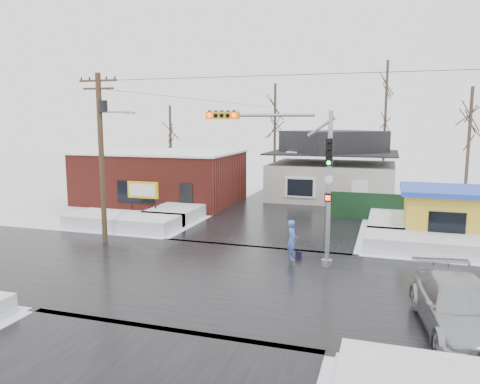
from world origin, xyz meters
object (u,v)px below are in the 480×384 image
(utility_pole, at_px, (102,148))
(marquee_sign, at_px, (143,191))
(kiosk, at_px, (443,213))
(car, at_px, (460,308))
(traffic_signal, at_px, (294,166))
(pedestrian, at_px, (292,240))

(utility_pole, distance_m, marquee_sign, 6.87)
(kiosk, height_order, car, kiosk)
(utility_pole, distance_m, kiosk, 18.95)
(traffic_signal, distance_m, kiosk, 10.43)
(pedestrian, xyz_separation_m, car, (6.52, -6.13, -0.13))
(traffic_signal, distance_m, pedestrian, 3.63)
(traffic_signal, distance_m, car, 9.26)
(traffic_signal, relative_size, kiosk, 1.52)
(traffic_signal, bearing_deg, kiosk, 44.84)
(traffic_signal, distance_m, utility_pole, 10.39)
(traffic_signal, xyz_separation_m, utility_pole, (-10.36, 0.53, 0.57))
(utility_pole, xyz_separation_m, marquee_sign, (-1.07, 5.99, -3.19))
(pedestrian, relative_size, car, 0.34)
(utility_pole, height_order, car, utility_pole)
(marquee_sign, height_order, pedestrian, marquee_sign)
(utility_pole, height_order, marquee_sign, utility_pole)
(car, bearing_deg, marquee_sign, 137.82)
(traffic_signal, height_order, utility_pole, utility_pole)
(traffic_signal, relative_size, marquee_sign, 2.75)
(pedestrian, bearing_deg, kiosk, -69.84)
(traffic_signal, bearing_deg, marquee_sign, 150.28)
(car, bearing_deg, pedestrian, 128.85)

